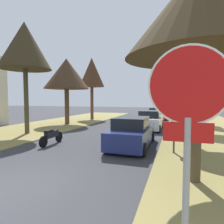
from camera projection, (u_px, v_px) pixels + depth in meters
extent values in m
plane|color=#38383D|center=(4.00, 191.00, 5.19)|extent=(120.00, 120.00, 0.00)
cylinder|color=white|center=(189.00, 85.00, 1.90)|extent=(0.81, 0.02, 0.81)
cylinder|color=red|center=(189.00, 85.00, 1.90)|extent=(0.76, 0.03, 0.76)
cube|color=red|center=(187.00, 132.00, 1.93)|extent=(0.48, 0.03, 0.20)
cylinder|color=#9EA0A5|center=(180.00, 115.00, 16.03)|extent=(0.07, 0.40, 2.24)
cylinder|color=white|center=(181.00, 98.00, 15.73)|extent=(0.81, 0.19, 0.80)
cylinder|color=red|center=(181.00, 98.00, 15.74)|extent=(0.77, 0.20, 0.76)
cylinder|color=brown|center=(196.00, 121.00, 5.61)|extent=(0.32, 0.32, 3.61)
cone|color=#40321D|center=(199.00, 11.00, 5.41)|extent=(4.21, 4.21, 2.64)
cylinder|color=brown|center=(204.00, 44.00, 5.87)|extent=(1.15, 0.59, 1.13)
cylinder|color=brown|center=(193.00, 39.00, 5.11)|extent=(1.01, 0.50, 0.96)
cylinder|color=brown|center=(208.00, 37.00, 5.74)|extent=(1.00, 0.82, 1.47)
cylinder|color=brown|center=(191.00, 115.00, 10.14)|extent=(0.30, 0.30, 3.26)
cone|color=#462F18|center=(193.00, 60.00, 9.96)|extent=(3.17, 3.17, 2.52)
cylinder|color=brown|center=(209.00, 73.00, 9.74)|extent=(0.18, 1.59, 1.18)
cylinder|color=brown|center=(197.00, 66.00, 9.51)|extent=(1.04, 0.53, 1.72)
cylinder|color=#483729|center=(187.00, 101.00, 16.00)|extent=(0.40, 0.40, 4.60)
cone|color=#3A291D|center=(188.00, 57.00, 15.76)|extent=(2.85, 2.85, 2.69)
cylinder|color=#483729|center=(179.00, 67.00, 16.34)|extent=(0.86, 1.57, 1.40)
cylinder|color=#483729|center=(195.00, 67.00, 16.07)|extent=(1.15, 1.37, 1.35)
cylinder|color=brown|center=(183.00, 101.00, 21.02)|extent=(0.48, 0.48, 4.52)
cone|color=#40311B|center=(184.00, 64.00, 20.77)|extent=(2.95, 2.95, 3.52)
cylinder|color=brown|center=(180.00, 76.00, 21.07)|extent=(0.47, 0.98, 1.16)
cylinder|color=brown|center=(186.00, 76.00, 21.36)|extent=(1.45, 0.68, 1.37)
cylinder|color=#453E29|center=(26.00, 102.00, 13.74)|extent=(0.31, 0.31, 4.60)
cone|color=#372F1C|center=(25.00, 45.00, 13.49)|extent=(3.61, 3.61, 3.31)
cylinder|color=#453E29|center=(33.00, 62.00, 13.41)|extent=(0.27, 1.42, 1.10)
cylinder|color=#453E29|center=(32.00, 63.00, 13.61)|extent=(0.53, 0.98, 0.98)
cylinder|color=brown|center=(67.00, 106.00, 19.30)|extent=(0.45, 0.45, 3.53)
cone|color=#422F1E|center=(66.00, 74.00, 19.09)|extent=(4.47, 4.47, 2.99)
cylinder|color=brown|center=(64.00, 81.00, 18.69)|extent=(1.15, 0.26, 1.55)
cylinder|color=brown|center=(73.00, 84.00, 19.36)|extent=(1.01, 1.26, 1.13)
cylinder|color=brown|center=(60.00, 83.00, 19.33)|extent=(0.32, 1.64, 1.29)
cylinder|color=brown|center=(92.00, 103.00, 24.78)|extent=(0.40, 0.40, 4.11)
cone|color=#452B1D|center=(92.00, 72.00, 24.53)|extent=(3.22, 3.22, 3.69)
cylinder|color=brown|center=(94.00, 82.00, 24.21)|extent=(0.74, 1.15, 1.28)
cylinder|color=brown|center=(96.00, 82.00, 24.85)|extent=(1.02, 1.09, 1.29)
cube|color=navy|center=(132.00, 135.00, 10.18)|extent=(1.83, 4.40, 0.85)
cube|color=black|center=(131.00, 123.00, 9.92)|extent=(1.61, 2.03, 0.56)
cylinder|color=black|center=(124.00, 134.00, 12.03)|extent=(0.20, 0.60, 0.60)
cylinder|color=black|center=(152.00, 136.00, 11.48)|extent=(0.20, 0.60, 0.60)
cylinder|color=black|center=(106.00, 147.00, 8.91)|extent=(0.20, 0.60, 0.60)
cylinder|color=black|center=(143.00, 150.00, 8.36)|extent=(0.20, 0.60, 0.60)
cube|color=white|center=(150.00, 122.00, 16.21)|extent=(1.83, 4.40, 0.85)
cube|color=black|center=(150.00, 114.00, 15.96)|extent=(1.61, 2.03, 0.56)
cylinder|color=black|center=(143.00, 123.00, 18.07)|extent=(0.20, 0.60, 0.60)
cylinder|color=black|center=(162.00, 124.00, 17.52)|extent=(0.20, 0.60, 0.60)
cylinder|color=black|center=(136.00, 128.00, 14.95)|extent=(0.20, 0.60, 0.60)
cylinder|color=black|center=(159.00, 129.00, 14.39)|extent=(0.20, 0.60, 0.60)
cube|color=red|center=(157.00, 116.00, 22.08)|extent=(1.83, 4.40, 0.85)
cube|color=black|center=(157.00, 110.00, 21.82)|extent=(1.61, 2.03, 0.56)
cylinder|color=black|center=(152.00, 117.00, 23.93)|extent=(0.20, 0.60, 0.60)
cylinder|color=black|center=(166.00, 118.00, 23.38)|extent=(0.20, 0.60, 0.60)
cylinder|color=black|center=(148.00, 120.00, 20.81)|extent=(0.20, 0.60, 0.60)
cylinder|color=black|center=(164.00, 120.00, 20.26)|extent=(0.20, 0.60, 0.60)
cylinder|color=black|center=(59.00, 137.00, 11.29)|extent=(0.11, 0.60, 0.60)
cylinder|color=black|center=(43.00, 142.00, 9.91)|extent=(0.11, 0.60, 0.60)
cube|color=black|center=(52.00, 134.00, 10.59)|extent=(0.26, 1.02, 0.36)
cube|color=black|center=(49.00, 131.00, 10.34)|extent=(0.23, 0.56, 0.12)
cylinder|color=#9EA0A5|center=(58.00, 126.00, 11.16)|extent=(0.60, 0.05, 0.04)
cube|color=brown|center=(174.00, 141.00, 8.77)|extent=(0.08, 0.08, 1.05)
cube|color=black|center=(174.00, 128.00, 8.73)|extent=(0.22, 0.44, 0.22)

